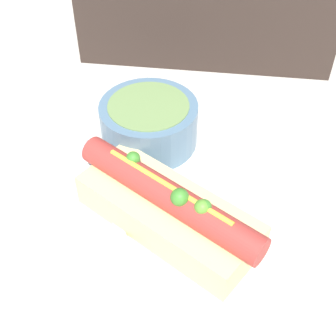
# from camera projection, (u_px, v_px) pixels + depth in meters

# --- Properties ---
(ground_plane) EXTENTS (4.00, 4.00, 0.00)m
(ground_plane) POSITION_uv_depth(u_px,v_px,m) (168.00, 199.00, 0.49)
(ground_plane) COLOR #BCB7AD
(dinner_plate) EXTENTS (0.29, 0.29, 0.01)m
(dinner_plate) POSITION_uv_depth(u_px,v_px,m) (168.00, 194.00, 0.49)
(dinner_plate) COLOR white
(dinner_plate) RESTS_ON ground_plane
(hot_dog) EXTENTS (0.19, 0.15, 0.06)m
(hot_dog) POSITION_uv_depth(u_px,v_px,m) (168.00, 208.00, 0.43)
(hot_dog) COLOR #E5C17F
(hot_dog) RESTS_ON dinner_plate
(soup_bowl) EXTENTS (0.11, 0.11, 0.05)m
(soup_bowl) POSITION_uv_depth(u_px,v_px,m) (149.00, 122.00, 0.52)
(soup_bowl) COLOR slate
(soup_bowl) RESTS_ON dinner_plate
(spoon) EXTENTS (0.10, 0.16, 0.01)m
(spoon) POSITION_uv_depth(u_px,v_px,m) (94.00, 168.00, 0.50)
(spoon) COLOR #B7B7BC
(spoon) RESTS_ON dinner_plate
(salt_shaker) EXTENTS (0.03, 0.03, 0.07)m
(salt_shaker) POSITION_uv_depth(u_px,v_px,m) (192.00, 26.00, 0.69)
(salt_shaker) COLOR silver
(salt_shaker) RESTS_ON ground_plane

